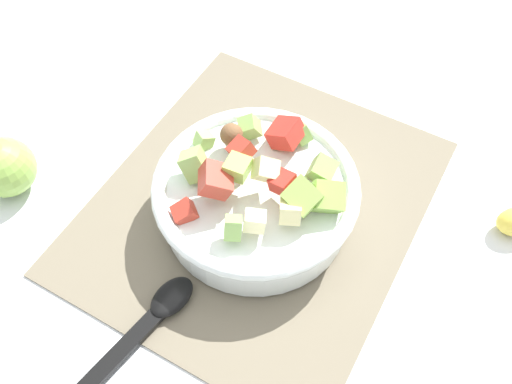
# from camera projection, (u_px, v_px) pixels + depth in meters

# --- Properties ---
(ground_plane) EXTENTS (2.40, 2.40, 0.00)m
(ground_plane) POSITION_uv_depth(u_px,v_px,m) (258.00, 206.00, 0.72)
(ground_plane) COLOR silver
(placemat) EXTENTS (0.43, 0.37, 0.01)m
(placemat) POSITION_uv_depth(u_px,v_px,m) (258.00, 204.00, 0.71)
(placemat) COLOR #756B56
(placemat) RESTS_ON ground_plane
(salad_bowl) EXTENTS (0.24, 0.24, 0.11)m
(salad_bowl) POSITION_uv_depth(u_px,v_px,m) (256.00, 195.00, 0.67)
(salad_bowl) COLOR white
(salad_bowl) RESTS_ON placemat
(serving_spoon) EXTENTS (0.21, 0.06, 0.01)m
(serving_spoon) POSITION_uv_depth(u_px,v_px,m) (145.00, 325.00, 0.61)
(serving_spoon) COLOR black
(serving_spoon) RESTS_ON placemat
(whole_apple) EXTENTS (0.08, 0.08, 0.09)m
(whole_apple) POSITION_uv_depth(u_px,v_px,m) (5.00, 167.00, 0.70)
(whole_apple) COLOR #8CB74C
(whole_apple) RESTS_ON ground_plane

